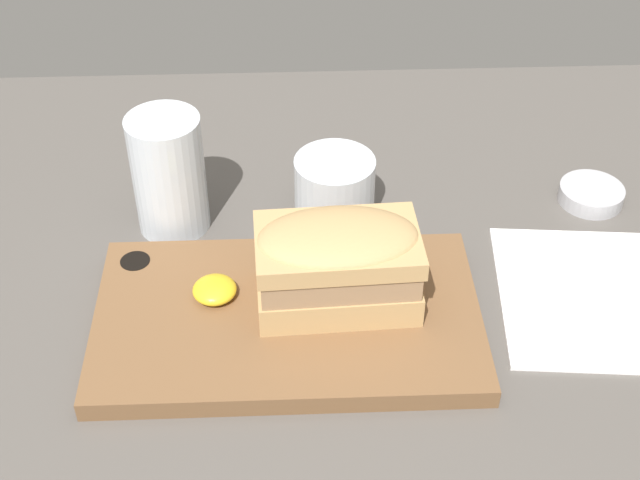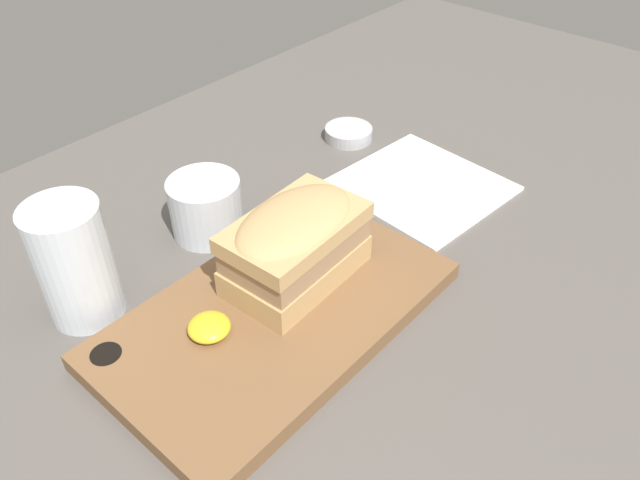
% 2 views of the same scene
% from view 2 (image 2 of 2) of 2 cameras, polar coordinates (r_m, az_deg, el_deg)
% --- Properties ---
extents(dining_table, '(1.65, 0.98, 0.02)m').
position_cam_2_polar(dining_table, '(0.65, 3.58, -5.20)').
color(dining_table, '#56514C').
rests_on(dining_table, ground).
extents(serving_board, '(0.34, 0.20, 0.02)m').
position_cam_2_polar(serving_board, '(0.61, -4.08, -6.72)').
color(serving_board, brown).
rests_on(serving_board, dining_table).
extents(sandwich, '(0.14, 0.09, 0.08)m').
position_cam_2_polar(sandwich, '(0.60, -2.26, -0.18)').
color(sandwich, tan).
rests_on(sandwich, serving_board).
extents(mustard_dollop, '(0.04, 0.04, 0.02)m').
position_cam_2_polar(mustard_dollop, '(0.58, -10.10, -7.84)').
color(mustard_dollop, gold).
rests_on(mustard_dollop, serving_board).
extents(water_glass, '(0.07, 0.07, 0.12)m').
position_cam_2_polar(water_glass, '(0.63, -21.36, -2.52)').
color(water_glass, silver).
rests_on(water_glass, dining_table).
extents(wine_glass, '(0.08, 0.08, 0.07)m').
position_cam_2_polar(wine_glass, '(0.71, -10.37, 2.82)').
color(wine_glass, silver).
rests_on(wine_glass, dining_table).
extents(napkin, '(0.20, 0.20, 0.00)m').
position_cam_2_polar(napkin, '(0.80, 9.23, 4.90)').
color(napkin, white).
rests_on(napkin, dining_table).
extents(condiment_dish, '(0.07, 0.07, 0.02)m').
position_cam_2_polar(condiment_dish, '(0.89, 2.62, 9.71)').
color(condiment_dish, '#B2B2B7').
rests_on(condiment_dish, dining_table).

